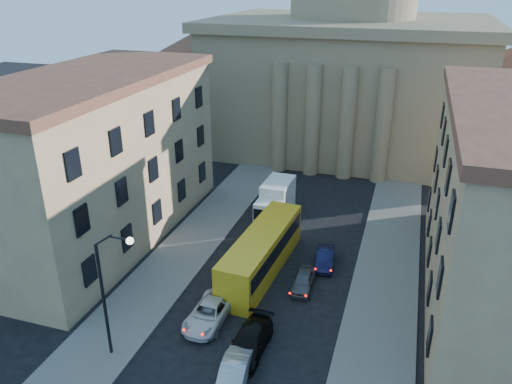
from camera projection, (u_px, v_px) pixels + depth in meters
sidewalk_left at (169, 269)px, 40.73m from camera, size 5.00×60.00×0.15m
sidewalk_right at (381, 308)px, 36.01m from camera, size 5.00×60.00×0.15m
church at (348, 58)px, 66.35m from camera, size 68.02×28.76×36.60m
building_left at (96, 158)px, 43.63m from camera, size 11.60×26.60×14.70m
street_lamp at (109, 285)px, 29.48m from camera, size 2.62×0.44×8.83m
car_right_near at (233, 375)px, 29.07m from camera, size 1.96×4.50×1.44m
car_left_mid at (209, 313)px, 34.41m from camera, size 2.48×5.18×1.43m
car_right_mid at (249, 342)px, 31.68m from camera, size 2.20×5.14×1.48m
car_right_far at (303, 281)px, 38.18m from camera, size 1.68×3.82×1.28m
car_right_distant at (325, 258)px, 41.22m from camera, size 1.83×4.12×1.32m
city_bus at (262, 251)px, 39.88m from camera, size 3.63×12.41×3.45m
box_truck at (275, 201)px, 49.08m from camera, size 2.63×6.38×3.47m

